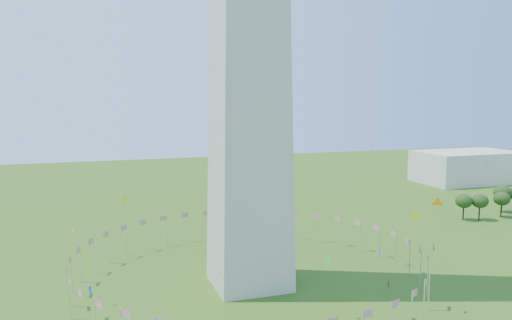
{
  "coord_description": "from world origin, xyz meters",
  "views": [
    {
      "loc": [
        -34.29,
        -57.72,
        43.85
      ],
      "look_at": [
        -3.33,
        35.0,
        31.48
      ],
      "focal_mm": 35.0,
      "sensor_mm": 36.0,
      "label": 1
    }
  ],
  "objects": [
    {
      "name": "flag_ring",
      "position": [
        -0.0,
        50.0,
        4.5
      ],
      "size": [
        80.24,
        80.24,
        9.0
      ],
      "color": "silver",
      "rests_on": "ground"
    },
    {
      "name": "gov_building_east_a",
      "position": [
        150.0,
        150.0,
        8.0
      ],
      "size": [
        50.0,
        30.0,
        16.0
      ],
      "primitive_type": "cube",
      "color": "beige",
      "rests_on": "ground"
    },
    {
      "name": "kites_aloft",
      "position": [
        11.28,
        19.21,
        20.04
      ],
      "size": [
        99.19,
        71.7,
        30.13
      ],
      "color": "yellow",
      "rests_on": "ground"
    }
  ]
}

